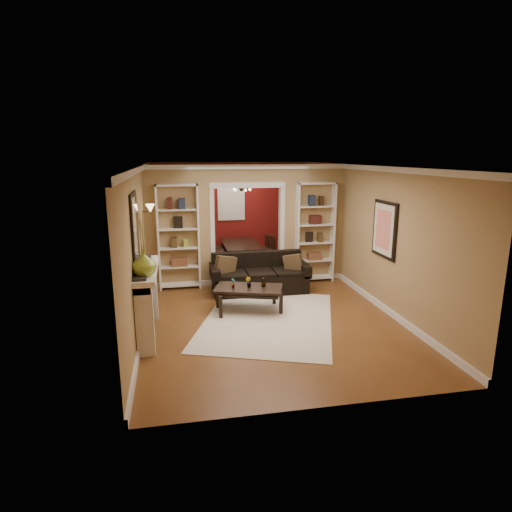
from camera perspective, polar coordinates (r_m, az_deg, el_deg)
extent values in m
plane|color=brown|center=(8.91, 0.19, -5.68)|extent=(8.00, 8.00, 0.00)
plane|color=white|center=(8.42, 0.21, 11.96)|extent=(8.00, 8.00, 0.00)
plane|color=tan|center=(12.47, -3.35, 6.17)|extent=(8.00, 0.00, 8.00)
plane|color=tan|center=(4.82, 9.42, -5.65)|extent=(8.00, 0.00, 8.00)
plane|color=tan|center=(8.43, -14.99, 2.27)|extent=(0.00, 8.00, 8.00)
plane|color=tan|center=(9.26, 14.02, 3.28)|extent=(0.00, 8.00, 8.00)
cube|color=tan|center=(9.73, -1.16, 4.15)|extent=(4.50, 0.15, 2.70)
cube|color=maroon|center=(12.44, -3.33, 6.01)|extent=(4.44, 0.04, 2.64)
cube|color=#8CA5CC|center=(12.38, -3.32, 7.05)|extent=(0.78, 0.03, 0.98)
cube|color=silver|center=(7.80, 1.63, -8.46)|extent=(3.16, 3.70, 0.01)
cube|color=black|center=(9.23, 0.48, -2.32)|extent=(2.10, 0.91, 0.82)
cube|color=brown|center=(9.04, -4.12, -1.25)|extent=(0.47, 0.32, 0.46)
cube|color=brown|center=(9.34, 4.98, -1.00)|extent=(0.39, 0.31, 0.40)
cube|color=black|center=(8.15, -0.99, -5.76)|extent=(1.39, 1.02, 0.47)
imported|color=#336626|center=(8.00, -3.05, -3.60)|extent=(0.11, 0.13, 0.20)
imported|color=#336626|center=(8.05, -1.00, -3.51)|extent=(0.14, 0.14, 0.20)
imported|color=#336626|center=(8.10, 1.03, -3.44)|extent=(0.15, 0.15, 0.18)
cube|color=white|center=(9.46, -10.28, 2.45)|extent=(0.90, 0.30, 2.30)
cube|color=white|center=(9.98, 7.83, 3.10)|extent=(0.90, 0.30, 2.30)
cube|color=white|center=(7.17, -14.12, -5.99)|extent=(0.32, 1.70, 1.16)
imported|color=#91B139|center=(6.47, -14.73, -0.97)|extent=(0.41, 0.41, 0.38)
cube|color=silver|center=(6.88, -15.86, 3.61)|extent=(0.03, 0.95, 1.10)
cube|color=#FFE0A5|center=(8.90, -14.30, 6.00)|extent=(0.18, 0.18, 0.22)
cube|color=black|center=(8.32, 16.71, 3.42)|extent=(0.04, 0.85, 1.05)
imported|color=black|center=(11.51, -1.87, 0.26)|extent=(1.69, 0.94, 0.60)
cube|color=black|center=(11.12, -4.43, 0.60)|extent=(0.56, 0.56, 0.92)
cube|color=black|center=(11.30, 1.12, 0.68)|extent=(0.53, 0.53, 0.85)
cube|color=black|center=(11.70, -4.77, 1.14)|extent=(0.57, 0.57, 0.88)
cube|color=black|center=(11.88, 0.52, 1.09)|extent=(0.42, 0.42, 0.76)
cube|color=#3E2C1C|center=(11.12, -2.50, 8.78)|extent=(0.50, 0.50, 0.30)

